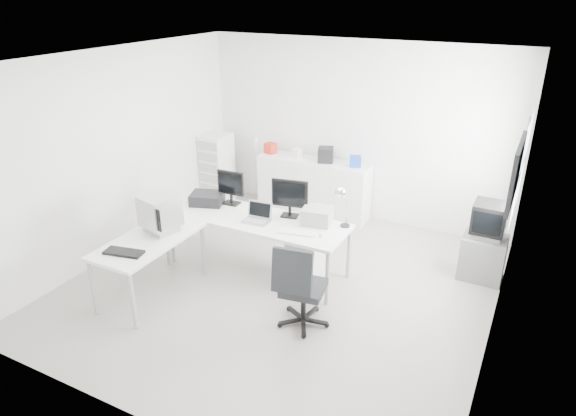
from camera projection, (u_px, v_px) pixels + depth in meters
The scene contains 30 objects.
floor at pixel (281, 285), 6.54m from camera, with size 5.00×5.00×0.01m, color beige.
ceiling at pixel (279, 59), 5.42m from camera, with size 5.00×5.00×0.01m, color white.
back_wall at pixel (355, 132), 8.01m from camera, with size 5.00×0.02×2.80m, color white.
left_wall at pixel (120, 153), 7.03m from camera, with size 0.02×5.00×2.80m, color white.
right_wall at pixel (509, 225), 4.93m from camera, with size 0.02×5.00×2.80m, color white.
window at pixel (522, 169), 5.83m from camera, with size 0.02×1.20×1.10m, color white, non-canonical shape.
wall_picture at pixel (516, 173), 4.82m from camera, with size 0.04×0.90×0.60m, color black, non-canonical shape.
main_desk at pixel (258, 244), 6.78m from camera, with size 2.40×0.80×0.75m, color white, non-canonical shape.
side_desk at pixel (152, 266), 6.24m from camera, with size 0.70×1.40×0.75m, color white, non-canonical shape.
drawer_pedestal at pixel (307, 259), 6.55m from camera, with size 0.40×0.50×0.60m, color white.
inkjet_printer at pixel (207, 199), 7.03m from camera, with size 0.43×0.33×0.15m, color black.
lcd_monitor_small at pixel (231, 187), 6.96m from camera, with size 0.39×0.22×0.49m, color black, non-canonical shape.
lcd_monitor_large at pixel (290, 199), 6.58m from camera, with size 0.48×0.19×0.50m, color black, non-canonical shape.
laptop at pixel (256, 214), 6.48m from camera, with size 0.32×0.33×0.21m, color #B7B7BA, non-canonical shape.
white_keyboard at pixel (297, 232), 6.23m from camera, with size 0.46×0.14×0.02m, color white.
white_mouse at pixel (321, 235), 6.13m from camera, with size 0.06×0.06×0.06m, color white.
laser_printer at pixel (317, 216), 6.45m from camera, with size 0.36×0.31×0.21m, color #9D9D9D.
desk_lamp at pixel (346, 208), 6.31m from camera, with size 0.16×0.16×0.49m, color silver, non-canonical shape.
crt_monitor at pixel (160, 215), 6.21m from camera, with size 0.36×0.36×0.42m, color #B7B7BA, non-canonical shape.
black_keyboard at pixel (124, 252), 5.75m from camera, with size 0.44×0.18×0.03m, color black.
office_chair at pixel (304, 284), 5.62m from camera, with size 0.59×0.59×1.03m, color #25282A, non-canonical shape.
tv_cabinet at pixel (483, 257), 6.61m from camera, with size 0.54×0.44×0.59m, color slate.
crt_tv at pixel (489, 221), 6.41m from camera, with size 0.50×0.48×0.45m, color black, non-canonical shape.
sideboard at pixel (313, 187), 8.42m from camera, with size 1.86×0.46×0.93m, color white.
clutter_box_a at pixel (270, 148), 8.54m from camera, with size 0.17×0.15×0.17m, color red.
clutter_box_b at pixel (297, 153), 8.33m from camera, with size 0.15×0.12×0.15m, color white.
clutter_box_c at pixel (326, 155), 8.10m from camera, with size 0.24×0.22×0.24m, color black.
clutter_box_d at pixel (355, 161), 7.91m from camera, with size 0.17×0.15×0.17m, color #193FAF.
clutter_bottle at pixel (256, 144), 8.69m from camera, with size 0.07×0.07×0.22m, color white.
filing_cabinet at pixel (217, 168), 8.85m from camera, with size 0.42×0.50×1.20m, color white.
Camera 1 is at (2.65, -4.93, 3.54)m, focal length 32.00 mm.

